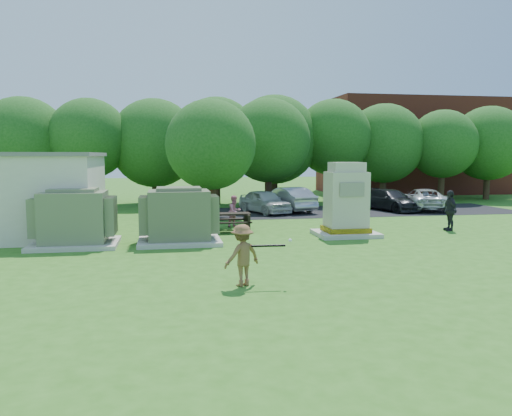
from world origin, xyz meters
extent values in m
plane|color=#2D6619|center=(0.00, 0.00, 0.00)|extent=(120.00, 120.00, 0.00)
cube|color=maroon|center=(18.00, 27.00, 4.00)|extent=(15.00, 8.00, 8.00)
cube|color=#232326|center=(7.00, 13.50, 0.01)|extent=(20.00, 6.00, 0.01)
cube|color=beige|center=(-6.50, 4.50, 0.07)|extent=(3.00, 2.40, 0.15)
cube|color=#667150|center=(-6.50, 4.50, 1.05)|extent=(2.20, 1.80, 1.80)
cube|color=#667150|center=(-6.50, 4.50, 2.01)|extent=(1.60, 1.30, 0.12)
cube|color=#667150|center=(-7.77, 4.50, 1.07)|extent=(0.32, 1.50, 1.35)
cube|color=#667150|center=(-5.23, 4.50, 1.07)|extent=(0.32, 1.50, 1.35)
cube|color=beige|center=(-2.80, 4.50, 0.07)|extent=(3.00, 2.40, 0.15)
cube|color=#5A6345|center=(-2.80, 4.50, 1.05)|extent=(2.20, 1.80, 1.80)
cube|color=#5A6345|center=(-2.80, 4.50, 2.01)|extent=(1.60, 1.30, 0.12)
cube|color=#5A6345|center=(-4.07, 4.50, 1.07)|extent=(0.32, 1.50, 1.35)
cube|color=#5A6345|center=(-1.53, 4.50, 1.07)|extent=(0.32, 1.50, 1.35)
cube|color=beige|center=(3.86, 5.00, 0.08)|extent=(2.43, 1.99, 0.17)
cube|color=yellow|center=(3.86, 5.00, 0.27)|extent=(1.71, 1.38, 0.20)
cube|color=#BEB69D|center=(3.86, 5.00, 1.47)|extent=(1.55, 1.22, 2.21)
cube|color=#BEB69D|center=(3.86, 5.00, 2.77)|extent=(1.27, 0.99, 0.39)
cube|color=gray|center=(3.86, 4.36, 1.91)|extent=(0.99, 0.04, 0.55)
cube|color=black|center=(-0.70, 6.85, 0.77)|extent=(1.87, 0.73, 0.06)
cube|color=black|center=(-0.70, 7.42, 0.46)|extent=(1.87, 0.26, 0.05)
cube|color=black|center=(-0.70, 6.28, 0.46)|extent=(1.87, 0.26, 0.05)
cube|color=black|center=(-1.51, 6.85, 0.38)|extent=(0.08, 1.40, 0.77)
cube|color=black|center=(0.11, 6.85, 0.38)|extent=(0.08, 1.40, 0.77)
imported|color=brown|center=(-1.41, -1.99, 0.77)|extent=(1.15, 0.96, 1.54)
imported|color=#D5718A|center=(-0.23, 8.23, 0.72)|extent=(0.88, 0.85, 1.43)
imported|color=#24252A|center=(8.75, 5.53, 0.87)|extent=(0.50, 1.05, 1.75)
imported|color=silver|center=(2.16, 13.35, 0.66)|extent=(2.79, 4.16, 1.31)
imported|color=#A2A2A7|center=(3.68, 14.04, 0.70)|extent=(2.57, 4.52, 1.41)
imported|color=black|center=(9.72, 13.33, 0.62)|extent=(2.86, 4.57, 1.24)
imported|color=silver|center=(11.77, 13.31, 0.63)|extent=(3.19, 4.93, 1.26)
cylinder|color=black|center=(-0.78, -2.11, 1.01)|extent=(0.85, 0.11, 0.06)
cylinder|color=maroon|center=(-1.29, -2.00, 1.01)|extent=(0.22, 0.08, 0.06)
sphere|color=white|center=(-0.23, -2.14, 1.13)|extent=(0.09, 0.09, 0.09)
cylinder|color=#47301E|center=(-12.00, 19.40, 1.20)|extent=(0.44, 0.44, 2.40)
sphere|color=#235B1C|center=(-12.00, 19.40, 4.08)|extent=(5.60, 5.60, 5.60)
cylinder|color=#47301E|center=(-8.00, 18.80, 1.40)|extent=(0.44, 0.44, 2.80)
sphere|color=#235B1C|center=(-8.00, 18.80, 4.30)|extent=(5.00, 5.00, 5.00)
cylinder|color=#47301E|center=(-4.00, 19.60, 1.15)|extent=(0.44, 0.44, 2.30)
sphere|color=#235B1C|center=(-4.00, 19.60, 4.04)|extent=(5.80, 5.80, 5.80)
cylinder|color=#47301E|center=(0.00, 18.70, 1.35)|extent=(0.44, 0.44, 2.70)
sphere|color=#235B1C|center=(0.00, 18.70, 4.32)|extent=(5.40, 5.40, 5.40)
cylinder|color=#47301E|center=(4.00, 19.30, 1.25)|extent=(0.44, 0.44, 2.50)
sphere|color=#235B1C|center=(4.00, 19.30, 4.30)|extent=(6.00, 6.00, 6.00)
cylinder|color=#47301E|center=(8.00, 18.90, 1.45)|extent=(0.44, 0.44, 2.90)
sphere|color=#235B1C|center=(8.00, 18.90, 4.46)|extent=(5.20, 5.20, 5.20)
cylinder|color=#47301E|center=(12.00, 19.50, 1.20)|extent=(0.44, 0.44, 2.40)
sphere|color=#235B1C|center=(12.00, 19.50, 4.08)|extent=(5.60, 5.60, 5.60)
cylinder|color=#47301E|center=(16.00, 18.60, 1.30)|extent=(0.44, 0.44, 2.60)
sphere|color=#235B1C|center=(16.00, 18.60, 4.04)|extent=(4.80, 4.80, 4.80)
cylinder|color=#47301E|center=(20.00, 19.20, 1.25)|extent=(0.44, 0.44, 2.50)
sphere|color=#235B1C|center=(20.00, 19.20, 4.12)|extent=(5.40, 5.40, 5.40)
cylinder|color=#47301E|center=(-1.00, 11.50, 1.20)|extent=(0.44, 0.44, 2.40)
sphere|color=#235B1C|center=(-1.00, 11.50, 3.78)|extent=(4.60, 4.60, 4.60)
cylinder|color=#47301E|center=(3.00, 16.50, 1.30)|extent=(0.44, 0.44, 2.60)
sphere|color=#235B1C|center=(3.00, 16.50, 4.16)|extent=(5.20, 5.20, 5.20)
camera|label=1|loc=(-3.20, -14.01, 3.23)|focal=35.00mm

